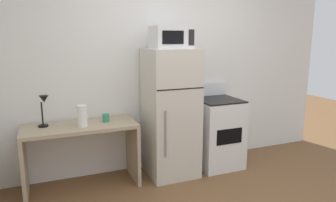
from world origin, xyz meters
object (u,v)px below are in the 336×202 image
coffee_mug (106,118)px  desk (81,143)px  paper_towel_roll (82,116)px  refrigerator (171,113)px  desk_lamp (44,106)px  oven_range (217,132)px  microwave (171,37)px

coffee_mug → desk: bearing=-174.3°
paper_towel_roll → refrigerator: 1.08m
desk_lamp → oven_range: 2.21m
coffee_mug → refrigerator: (0.79, -0.07, -0.00)m
desk → desk_lamp: size_ratio=3.58×
coffee_mug → refrigerator: refrigerator is taller
desk → microwave: size_ratio=2.74×
desk → microwave: 1.62m
paper_towel_roll → oven_range: 1.80m
coffee_mug → paper_towel_roll: paper_towel_roll is taller
desk_lamp → coffee_mug: bearing=-3.6°
coffee_mug → microwave: microwave is taller
desk → paper_towel_roll: size_ratio=5.26×
desk_lamp → paper_towel_roll: bearing=-20.5°
paper_towel_roll → oven_range: size_ratio=0.22×
refrigerator → microwave: microwave is taller
desk_lamp → paper_towel_roll: size_ratio=1.47×
paper_towel_roll → microwave: (1.07, 0.01, 0.85)m
desk_lamp → microwave: 1.64m
paper_towel_roll → microwave: bearing=0.8°
desk → paper_towel_roll: 0.35m
refrigerator → microwave: bearing=-89.7°
coffee_mug → desk_lamp: bearing=176.4°
microwave → paper_towel_roll: bearing=-179.2°
microwave → oven_range: size_ratio=0.42×
desk → oven_range: oven_range is taller
oven_range → refrigerator: bearing=-179.3°
paper_towel_roll → refrigerator: refrigerator is taller
desk → coffee_mug: coffee_mug is taller
desk_lamp → coffee_mug: (0.67, -0.04, -0.19)m
paper_towel_roll → refrigerator: bearing=1.9°
desk → microwave: bearing=-3.0°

